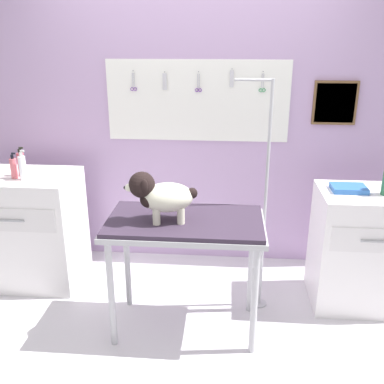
% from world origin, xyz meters
% --- Properties ---
extents(ground, '(4.40, 4.00, 0.04)m').
position_xyz_m(ground, '(0.00, 0.00, -0.02)').
color(ground, silver).
extents(rear_wall_panel, '(4.00, 0.09, 2.30)m').
position_xyz_m(rear_wall_panel, '(0.01, 1.28, 1.16)').
color(rear_wall_panel, '#B999C5').
rests_on(rear_wall_panel, ground).
extents(grooming_table, '(1.02, 0.57, 0.82)m').
position_xyz_m(grooming_table, '(0.03, 0.22, 0.73)').
color(grooming_table, '#B7B7BC').
rests_on(grooming_table, ground).
extents(grooming_arm, '(0.30, 0.11, 1.67)m').
position_xyz_m(grooming_arm, '(0.55, 0.52, 0.78)').
color(grooming_arm, '#B7B7BC').
rests_on(grooming_arm, ground).
extents(dog, '(0.45, 0.26, 0.33)m').
position_xyz_m(dog, '(-0.12, 0.17, 0.99)').
color(dog, silver).
rests_on(dog, grooming_table).
extents(counter_left, '(0.80, 0.58, 0.91)m').
position_xyz_m(counter_left, '(-1.29, 0.74, 0.45)').
color(counter_left, white).
rests_on(counter_left, ground).
extents(cabinet_right, '(0.68, 0.54, 0.88)m').
position_xyz_m(cabinet_right, '(1.29, 0.64, 0.44)').
color(cabinet_right, white).
rests_on(cabinet_right, ground).
extents(spray_bottle_short, '(0.06, 0.05, 0.22)m').
position_xyz_m(spray_bottle_short, '(-1.28, 0.74, 1.00)').
color(spray_bottle_short, '#D65464').
rests_on(spray_bottle_short, counter_left).
extents(detangler_spray, '(0.05, 0.05, 0.20)m').
position_xyz_m(detangler_spray, '(-1.30, 0.67, 0.99)').
color(detangler_spray, '#D2626C').
rests_on(detangler_spray, counter_left).
extents(conditioner_bottle, '(0.06, 0.05, 0.23)m').
position_xyz_m(conditioner_bottle, '(-1.22, 0.64, 1.00)').
color(conditioner_bottle, white).
rests_on(conditioner_bottle, counter_left).
extents(supply_tray, '(0.24, 0.18, 0.04)m').
position_xyz_m(supply_tray, '(1.15, 0.66, 0.90)').
color(supply_tray, '#3169BB').
rests_on(supply_tray, cabinet_right).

